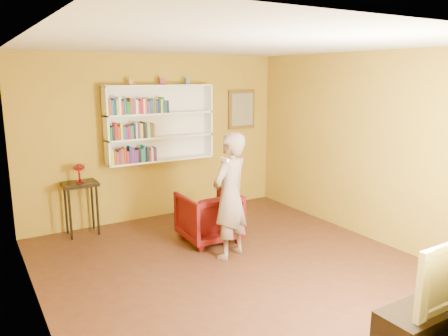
{
  "coord_description": "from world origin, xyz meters",
  "views": [
    {
      "loc": [
        -2.74,
        -4.22,
        2.37
      ],
      "look_at": [
        0.25,
        0.75,
        1.13
      ],
      "focal_mm": 35.0,
      "sensor_mm": 36.0,
      "label": 1
    }
  ],
  "objects_px": {
    "armchair": "(209,216)",
    "person": "(230,196)",
    "console_table": "(80,191)",
    "tv_cabinet": "(439,325)",
    "television": "(445,269)",
    "ruby_lustre": "(79,169)",
    "bookshelf": "(159,123)"
  },
  "relations": [
    {
      "from": "armchair",
      "to": "person",
      "type": "bearing_deg",
      "value": 87.53
    },
    {
      "from": "console_table",
      "to": "tv_cabinet",
      "type": "height_order",
      "value": "console_table"
    },
    {
      "from": "tv_cabinet",
      "to": "television",
      "type": "xyz_separation_m",
      "value": [
        0.0,
        0.0,
        0.53
      ]
    },
    {
      "from": "armchair",
      "to": "television",
      "type": "height_order",
      "value": "television"
    },
    {
      "from": "ruby_lustre",
      "to": "television",
      "type": "xyz_separation_m",
      "value": [
        1.98,
        -4.5,
        -0.25
      ]
    },
    {
      "from": "console_table",
      "to": "bookshelf",
      "type": "bearing_deg",
      "value": 6.75
    },
    {
      "from": "armchair",
      "to": "tv_cabinet",
      "type": "height_order",
      "value": "armchair"
    },
    {
      "from": "console_table",
      "to": "tv_cabinet",
      "type": "xyz_separation_m",
      "value": [
        1.98,
        -4.5,
        -0.44
      ]
    },
    {
      "from": "television",
      "to": "armchair",
      "type": "bearing_deg",
      "value": 97.14
    },
    {
      "from": "console_table",
      "to": "armchair",
      "type": "xyz_separation_m",
      "value": [
        1.52,
        -1.2,
        -0.31
      ]
    },
    {
      "from": "ruby_lustre",
      "to": "person",
      "type": "height_order",
      "value": "person"
    },
    {
      "from": "person",
      "to": "tv_cabinet",
      "type": "distance_m",
      "value": 2.77
    },
    {
      "from": "armchair",
      "to": "ruby_lustre",
      "type": "bearing_deg",
      "value": -37.07
    },
    {
      "from": "bookshelf",
      "to": "television",
      "type": "bearing_deg",
      "value": -82.3
    },
    {
      "from": "person",
      "to": "armchair",
      "type": "bearing_deg",
      "value": -117.26
    },
    {
      "from": "person",
      "to": "tv_cabinet",
      "type": "bearing_deg",
      "value": 77.1
    },
    {
      "from": "ruby_lustre",
      "to": "television",
      "type": "relative_size",
      "value": 0.27
    },
    {
      "from": "ruby_lustre",
      "to": "person",
      "type": "xyz_separation_m",
      "value": [
        1.48,
        -1.85,
        -0.18
      ]
    },
    {
      "from": "console_table",
      "to": "tv_cabinet",
      "type": "bearing_deg",
      "value": -66.28
    },
    {
      "from": "tv_cabinet",
      "to": "television",
      "type": "relative_size",
      "value": 1.26
    },
    {
      "from": "ruby_lustre",
      "to": "armchair",
      "type": "bearing_deg",
      "value": -38.29
    },
    {
      "from": "console_table",
      "to": "armchair",
      "type": "distance_m",
      "value": 1.96
    },
    {
      "from": "ruby_lustre",
      "to": "armchair",
      "type": "distance_m",
      "value": 2.04
    },
    {
      "from": "console_table",
      "to": "ruby_lustre",
      "type": "height_order",
      "value": "ruby_lustre"
    },
    {
      "from": "bookshelf",
      "to": "person",
      "type": "height_order",
      "value": "bookshelf"
    },
    {
      "from": "bookshelf",
      "to": "console_table",
      "type": "relative_size",
      "value": 2.22
    },
    {
      "from": "console_table",
      "to": "armchair",
      "type": "height_order",
      "value": "console_table"
    },
    {
      "from": "bookshelf",
      "to": "console_table",
      "type": "height_order",
      "value": "bookshelf"
    },
    {
      "from": "bookshelf",
      "to": "armchair",
      "type": "relative_size",
      "value": 2.26
    },
    {
      "from": "armchair",
      "to": "person",
      "type": "distance_m",
      "value": 0.8
    },
    {
      "from": "tv_cabinet",
      "to": "armchair",
      "type": "bearing_deg",
      "value": 97.91
    },
    {
      "from": "bookshelf",
      "to": "person",
      "type": "bearing_deg",
      "value": -86.3
    }
  ]
}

